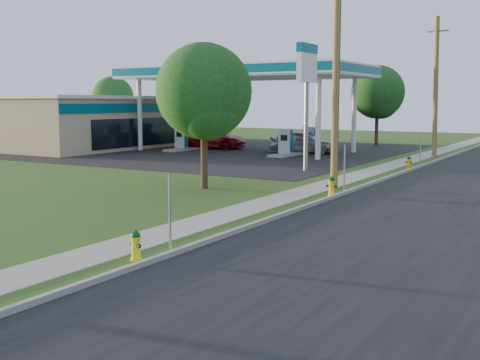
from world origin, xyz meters
name	(u,v)px	position (x,y,z in m)	size (l,w,h in m)	color
ground_plane	(26,298)	(0.00, 0.00, 0.00)	(140.00, 140.00, 0.00)	#32521F
road	(405,229)	(4.50, 10.00, 0.01)	(8.00, 120.00, 0.02)	black
curb	(284,214)	(0.50, 10.00, 0.07)	(0.15, 120.00, 0.15)	gray
sidewalk	(239,211)	(-1.25, 10.00, 0.01)	(1.50, 120.00, 0.03)	gray
forecourt	(222,150)	(-16.00, 32.00, 0.01)	(26.00, 28.00, 0.02)	black
utility_pole_mid	(336,74)	(-0.60, 17.00, 4.95)	(1.40, 0.32, 9.80)	brown
utility_pole_far	(436,87)	(-0.60, 35.00, 4.80)	(1.40, 0.32, 9.50)	brown
sign_post_near	(170,214)	(0.25, 4.20, 1.00)	(0.05, 0.04, 2.00)	gray
sign_post_mid	(344,169)	(0.25, 16.00, 1.00)	(0.05, 0.04, 2.00)	gray
sign_post_far	(420,149)	(0.25, 28.20, 1.00)	(0.05, 0.04, 2.00)	gray
gas_canopy	(245,73)	(-14.00, 32.00, 5.90)	(18.18, 9.18, 6.40)	silver
fuel_pump_nw	(181,142)	(-18.50, 30.00, 0.72)	(1.20, 3.20, 1.90)	gray
fuel_pump_ne	(286,146)	(-9.50, 30.00, 0.72)	(1.20, 3.20, 1.90)	gray
fuel_pump_sw	(210,139)	(-18.50, 34.00, 0.72)	(1.20, 3.20, 1.90)	gray
fuel_pump_se	(309,143)	(-9.50, 34.00, 0.72)	(1.20, 3.20, 1.90)	gray
convenience_store	(116,121)	(-26.98, 32.00, 2.13)	(10.40, 22.40, 4.25)	tan
price_pylon	(307,70)	(-4.50, 22.50, 5.43)	(0.34, 2.04, 6.85)	gray
tree_verge	(205,95)	(-5.34, 13.97, 4.04)	(4.14, 4.14, 6.28)	#392B18
tree_lot	(378,94)	(-7.08, 42.57, 4.41)	(4.52, 4.52, 6.86)	#392B18
tree_back	(113,99)	(-33.62, 38.88, 4.10)	(4.20, 4.20, 6.37)	#392B18
hydrant_near	(136,245)	(-0.02, 3.22, 0.36)	(0.38, 0.34, 0.74)	yellow
hydrant_mid	(332,186)	(0.20, 14.78, 0.40)	(0.42, 0.38, 0.82)	yellow
hydrant_far	(409,163)	(0.10, 26.36, 0.36)	(0.38, 0.34, 0.73)	#E2B809
car_red	(213,139)	(-17.61, 33.08, 0.76)	(2.52, 5.46, 1.52)	maroon
car_silver	(303,142)	(-9.53, 32.97, 0.84)	(1.98, 4.92, 1.68)	#9FA1A6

